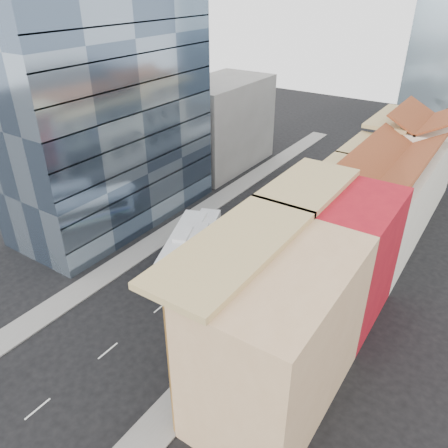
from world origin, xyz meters
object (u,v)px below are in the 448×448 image
Objects in this scene: bus_left_near at (184,247)px; bus_left_far at (201,241)px; office_tower at (105,104)px; shophouse_tan at (278,337)px; bus_right at (236,269)px.

bus_left_near is 1.10× the size of bus_left_far.
office_tower is 19.79m from bus_left_far.
bus_left_far is (14.63, -1.31, -13.27)m from office_tower.
shophouse_tan is 20.34m from bus_left_near.
bus_right is at bearing 134.11° from shophouse_tan.
office_tower reaches higher than bus_right.
bus_left_far is at bearing 136.72° from bus_right.
bus_left_near is at bearing -127.41° from bus_left_far.
office_tower is 2.78× the size of bus_left_far.
bus_left_near is (-17.00, 10.38, -4.10)m from shophouse_tan.
bus_left_near is at bearing 156.98° from bus_right.
bus_left_far is (0.63, 2.31, -0.18)m from bus_left_near.
office_tower reaches higher than bus_left_near.
bus_left_near is at bearing -14.51° from office_tower.
shophouse_tan is at bearing -53.98° from bus_left_near.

